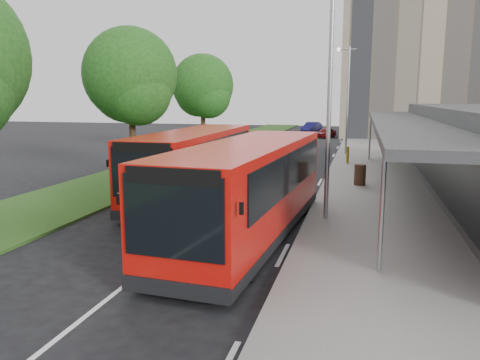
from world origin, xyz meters
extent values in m
plane|color=black|center=(0.00, 0.00, 0.00)|extent=(120.00, 120.00, 0.00)
cube|color=gray|center=(6.00, 20.00, 0.07)|extent=(5.00, 80.00, 0.15)
cube|color=#244C18|center=(-7.00, 20.00, 0.05)|extent=(5.00, 80.00, 0.10)
cube|color=silver|center=(0.00, 15.00, 0.01)|extent=(0.12, 70.00, 0.01)
cube|color=silver|center=(3.30, -2.00, 0.01)|extent=(0.12, 2.00, 0.01)
cube|color=silver|center=(3.30, 4.00, 0.01)|extent=(0.12, 2.00, 0.01)
cube|color=silver|center=(3.30, 10.00, 0.01)|extent=(0.12, 2.00, 0.01)
cube|color=silver|center=(3.30, 16.00, 0.01)|extent=(0.12, 2.00, 0.01)
cube|color=silver|center=(3.30, 22.00, 0.01)|extent=(0.12, 2.00, 0.01)
cube|color=silver|center=(3.30, 28.00, 0.01)|extent=(0.12, 2.00, 0.01)
cube|color=silver|center=(3.30, 34.00, 0.01)|extent=(0.12, 2.00, 0.01)
cube|color=silver|center=(3.30, 40.00, 0.01)|extent=(0.12, 2.00, 0.01)
cube|color=silver|center=(3.30, 46.00, 0.01)|extent=(0.12, 2.00, 0.01)
cube|color=tan|center=(14.00, 42.00, 9.00)|extent=(22.00, 12.00, 18.00)
cube|color=black|center=(8.48, 8.00, 1.60)|extent=(0.06, 24.00, 2.20)
cube|color=#2F2F31|center=(7.20, 8.00, 3.30)|extent=(2.80, 26.00, 0.25)
cylinder|color=#96999E|center=(5.90, -3.00, 1.65)|extent=(0.12, 0.12, 3.30)
cylinder|color=#96999E|center=(5.90, 19.00, 1.65)|extent=(0.12, 0.12, 3.30)
cylinder|color=#302013|center=(-7.00, 9.00, 2.01)|extent=(0.36, 0.36, 4.02)
sphere|color=#144712|center=(-7.00, 9.00, 5.66)|extent=(5.11, 5.11, 5.11)
sphere|color=#144712|center=(-6.40, 8.60, 4.75)|extent=(3.65, 3.65, 3.65)
sphere|color=#144712|center=(-7.50, 9.50, 5.02)|extent=(4.02, 4.02, 4.02)
cylinder|color=#302013|center=(-7.00, 21.00, 1.92)|extent=(0.36, 0.36, 3.83)
sphere|color=#144712|center=(-7.00, 21.00, 5.40)|extent=(4.88, 4.88, 4.88)
sphere|color=#144712|center=(-6.40, 20.60, 4.53)|extent=(3.48, 3.48, 3.48)
sphere|color=#144712|center=(-7.50, 21.50, 4.79)|extent=(3.83, 3.83, 3.83)
cylinder|color=#96999E|center=(4.20, 2.00, 4.15)|extent=(0.16, 0.16, 8.00)
cylinder|color=#96999E|center=(4.20, 22.00, 4.15)|extent=(0.16, 0.16, 8.00)
cylinder|color=#96999E|center=(4.00, 22.00, 7.95)|extent=(1.40, 0.10, 0.10)
sphere|color=silver|center=(3.40, 22.00, 7.95)|extent=(0.28, 0.28, 0.28)
cube|color=#BC0A0A|center=(1.97, -0.59, 1.70)|extent=(3.23, 10.83, 2.70)
cube|color=black|center=(1.97, -0.59, 0.39)|extent=(3.25, 10.85, 0.31)
cube|color=black|center=(1.62, -5.94, 1.98)|extent=(2.29, 0.20, 1.78)
cube|color=black|center=(2.32, 4.76, 2.14)|extent=(2.24, 0.20, 1.32)
cube|color=black|center=(0.70, -0.20, 2.19)|extent=(0.64, 9.14, 1.22)
cube|color=black|center=(3.28, -0.37, 2.19)|extent=(0.64, 9.14, 1.22)
cube|color=black|center=(1.62, -5.95, 0.41)|extent=(2.54, 0.24, 0.36)
cube|color=black|center=(1.62, -5.95, 2.85)|extent=(2.13, 0.18, 0.36)
cube|color=black|center=(0.21, -5.62, 2.24)|extent=(0.09, 0.09, 0.25)
cube|color=black|center=(3.06, -5.81, 2.24)|extent=(0.09, 0.09, 0.25)
cylinder|color=black|center=(0.68, -3.97, 0.46)|extent=(0.36, 0.93, 0.92)
cylinder|color=black|center=(2.81, -4.11, 0.46)|extent=(0.36, 0.93, 0.92)
cylinder|color=black|center=(1.13, 2.94, 0.46)|extent=(0.36, 0.93, 0.92)
cylinder|color=black|center=(3.26, 2.80, 0.46)|extent=(0.36, 0.93, 0.92)
cube|color=#BC0A0A|center=(-1.78, 4.73, 1.67)|extent=(2.53, 10.46, 2.64)
cube|color=black|center=(-1.78, 4.73, 0.38)|extent=(2.55, 10.48, 0.30)
cube|color=black|center=(-1.76, -0.51, 1.94)|extent=(2.24, 0.06, 1.74)
cube|color=black|center=(-1.80, 9.98, 2.09)|extent=(2.19, 0.06, 1.29)
cube|color=black|center=(-3.04, 5.03, 2.14)|extent=(0.08, 8.96, 1.19)
cube|color=black|center=(-0.51, 5.04, 2.14)|extent=(0.08, 8.96, 1.19)
cube|color=black|center=(-1.76, -0.52, 0.40)|extent=(2.49, 0.09, 0.35)
cube|color=black|center=(-1.76, -0.52, 2.79)|extent=(2.09, 0.05, 0.35)
cube|color=black|center=(-3.15, -0.30, 2.19)|extent=(0.08, 0.08, 0.25)
cube|color=black|center=(-0.36, -0.29, 2.19)|extent=(0.08, 0.08, 0.25)
cylinder|color=black|center=(-2.81, 1.35, 0.45)|extent=(0.30, 0.90, 0.90)
cylinder|color=black|center=(-0.72, 1.35, 0.45)|extent=(0.30, 0.90, 0.90)
cylinder|color=black|center=(-2.83, 8.11, 0.45)|extent=(0.30, 0.90, 0.90)
cylinder|color=black|center=(-0.75, 8.12, 0.45)|extent=(0.30, 0.90, 0.90)
cylinder|color=#3C2618|center=(5.34, 8.91, 0.66)|extent=(0.66, 0.66, 1.02)
cylinder|color=yellow|center=(4.50, 16.65, 0.70)|extent=(0.23, 0.23, 1.11)
imported|color=#5E0D12|center=(1.44, 38.21, 0.54)|extent=(2.49, 3.42, 1.08)
imported|color=navy|center=(-0.80, 44.91, 0.68)|extent=(2.43, 4.38, 1.37)
camera|label=1|loc=(5.33, -14.69, 4.45)|focal=35.00mm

